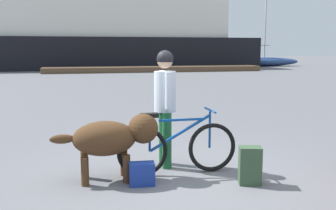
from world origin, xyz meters
The scene contains 11 objects.
ground_plane centered at (0.00, 0.00, 0.00)m, with size 160.00×160.00×0.00m, color slate.
bicycle centered at (-0.01, 0.15, 0.38)m, with size 1.70×0.44×0.90m.
person_cyclist centered at (-0.09, 0.55, 1.04)m, with size 0.32×0.53×1.72m.
dog centered at (-0.90, 0.12, 0.58)m, with size 1.42×0.54×0.88m.
backpack centered at (0.81, -0.45, 0.25)m, with size 0.28×0.20×0.49m, color #334C33.
handbag_pannier centered at (-0.56, -0.18, 0.15)m, with size 0.32×0.18×0.30m, color navy.
dock_pier centered at (4.38, 23.98, 0.20)m, with size 16.60×2.26×0.40m, color brown.
ferry_boat centered at (0.15, 30.06, 2.88)m, with size 28.95×7.22×8.31m.
sailboat_moored centered at (16.97, 30.55, 0.50)m, with size 7.51×2.10×8.47m.
pine_tree_center centered at (-2.45, 40.88, 6.39)m, with size 4.13×4.13×10.66m.
pine_tree_far_right centered at (14.79, 44.30, 6.48)m, with size 3.71×3.71×9.83m.
Camera 1 is at (-1.31, -4.83, 1.74)m, focal length 40.65 mm.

